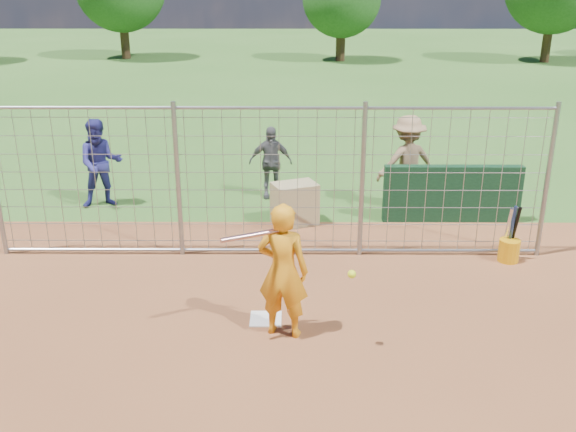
{
  "coord_description": "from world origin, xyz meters",
  "views": [
    {
      "loc": [
        0.35,
        -7.94,
        4.45
      ],
      "look_at": [
        0.3,
        0.8,
        1.15
      ],
      "focal_mm": 40.0,
      "sensor_mm": 36.0,
      "label": 1
    }
  ],
  "objects_px": {
    "batter": "(283,271)",
    "bystander_b": "(271,162)",
    "bystander_a": "(101,163)",
    "equipment_bin": "(295,204)",
    "bucket_with_bats": "(509,247)",
    "bystander_c": "(407,163)"
  },
  "relations": [
    {
      "from": "bucket_with_bats",
      "to": "equipment_bin",
      "type": "bearing_deg",
      "value": 154.57
    },
    {
      "from": "bystander_a",
      "to": "bucket_with_bats",
      "type": "bearing_deg",
      "value": -36.05
    },
    {
      "from": "bystander_b",
      "to": "bucket_with_bats",
      "type": "height_order",
      "value": "bystander_b"
    },
    {
      "from": "batter",
      "to": "equipment_bin",
      "type": "xyz_separation_m",
      "value": [
        0.17,
        3.99,
        -0.51
      ]
    },
    {
      "from": "equipment_bin",
      "to": "bucket_with_bats",
      "type": "xyz_separation_m",
      "value": [
        3.53,
        -1.68,
        -0.15
      ]
    },
    {
      "from": "batter",
      "to": "bystander_c",
      "type": "xyz_separation_m",
      "value": [
        2.4,
        4.91,
        0.03
      ]
    },
    {
      "from": "bystander_c",
      "to": "equipment_bin",
      "type": "xyz_separation_m",
      "value": [
        -2.23,
        -0.92,
        -0.55
      ]
    },
    {
      "from": "batter",
      "to": "bystander_a",
      "type": "height_order",
      "value": "batter"
    },
    {
      "from": "bystander_a",
      "to": "equipment_bin",
      "type": "xyz_separation_m",
      "value": [
        3.89,
        -0.99,
        -0.5
      ]
    },
    {
      "from": "batter",
      "to": "bystander_b",
      "type": "relative_size",
      "value": 1.19
    },
    {
      "from": "bystander_b",
      "to": "equipment_bin",
      "type": "distance_m",
      "value": 1.69
    },
    {
      "from": "bystander_b",
      "to": "equipment_bin",
      "type": "xyz_separation_m",
      "value": [
        0.5,
        -1.57,
        -0.37
      ]
    },
    {
      "from": "bystander_b",
      "to": "bystander_a",
      "type": "bearing_deg",
      "value": -173.1
    },
    {
      "from": "batter",
      "to": "bucket_with_bats",
      "type": "xyz_separation_m",
      "value": [
        3.69,
        2.31,
        -0.67
      ]
    },
    {
      "from": "bystander_b",
      "to": "batter",
      "type": "bearing_deg",
      "value": -89.3
    },
    {
      "from": "equipment_bin",
      "to": "bucket_with_bats",
      "type": "relative_size",
      "value": 0.82
    },
    {
      "from": "batter",
      "to": "bystander_c",
      "type": "distance_m",
      "value": 5.46
    },
    {
      "from": "batter",
      "to": "bucket_with_bats",
      "type": "distance_m",
      "value": 4.41
    },
    {
      "from": "bystander_b",
      "to": "bucket_with_bats",
      "type": "relative_size",
      "value": 1.57
    },
    {
      "from": "bystander_a",
      "to": "equipment_bin",
      "type": "distance_m",
      "value": 4.05
    },
    {
      "from": "batter",
      "to": "bystander_a",
      "type": "bearing_deg",
      "value": -38.66
    },
    {
      "from": "bystander_c",
      "to": "bucket_with_bats",
      "type": "relative_size",
      "value": 1.94
    }
  ]
}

